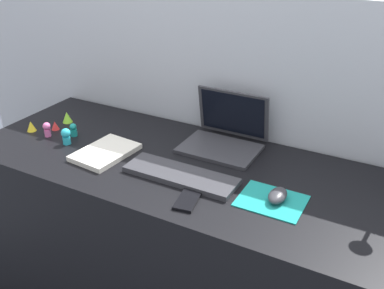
{
  "coord_description": "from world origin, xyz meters",
  "views": [
    {
      "loc": [
        0.69,
        -1.23,
        1.55
      ],
      "look_at": [
        0.02,
        0.0,
        0.83
      ],
      "focal_mm": 41.02,
      "sensor_mm": 36.0,
      "label": 1
    }
  ],
  "objects_px": {
    "toy_figurine_pink": "(47,129)",
    "toy_figurine_red": "(55,125)",
    "keyboard": "(181,175)",
    "mouse": "(278,196)",
    "laptop": "(226,133)",
    "notebook_pad": "(105,152)",
    "cell_phone": "(188,199)",
    "toy_figurine_lime": "(67,117)",
    "toy_figurine_yellow": "(31,126)",
    "toy_figurine_teal": "(73,130)",
    "toy_figurine_cyan": "(66,136)"
  },
  "relations": [
    {
      "from": "toy_figurine_pink",
      "to": "toy_figurine_red",
      "type": "height_order",
      "value": "toy_figurine_pink"
    },
    {
      "from": "keyboard",
      "to": "mouse",
      "type": "height_order",
      "value": "mouse"
    },
    {
      "from": "laptop",
      "to": "notebook_pad",
      "type": "bearing_deg",
      "value": -141.64
    },
    {
      "from": "cell_phone",
      "to": "notebook_pad",
      "type": "xyz_separation_m",
      "value": [
        -0.43,
        0.12,
        0.01
      ]
    },
    {
      "from": "toy_figurine_lime",
      "to": "toy_figurine_red",
      "type": "relative_size",
      "value": 1.29
    },
    {
      "from": "toy_figurine_yellow",
      "to": "notebook_pad",
      "type": "bearing_deg",
      "value": -2.79
    },
    {
      "from": "toy_figurine_lime",
      "to": "notebook_pad",
      "type": "bearing_deg",
      "value": -25.41
    },
    {
      "from": "mouse",
      "to": "toy_figurine_pink",
      "type": "xyz_separation_m",
      "value": [
        -1.0,
        0.0,
        0.01
      ]
    },
    {
      "from": "toy_figurine_pink",
      "to": "toy_figurine_red",
      "type": "xyz_separation_m",
      "value": [
        -0.02,
        0.07,
        -0.01
      ]
    },
    {
      "from": "laptop",
      "to": "toy_figurine_yellow",
      "type": "bearing_deg",
      "value": -160.76
    },
    {
      "from": "keyboard",
      "to": "toy_figurine_teal",
      "type": "height_order",
      "value": "toy_figurine_teal"
    },
    {
      "from": "keyboard",
      "to": "toy_figurine_teal",
      "type": "xyz_separation_m",
      "value": [
        -0.56,
        0.08,
        0.02
      ]
    },
    {
      "from": "toy_figurine_lime",
      "to": "toy_figurine_teal",
      "type": "distance_m",
      "value": 0.15
    },
    {
      "from": "cell_phone",
      "to": "notebook_pad",
      "type": "relative_size",
      "value": 0.53
    },
    {
      "from": "mouse",
      "to": "cell_phone",
      "type": "bearing_deg",
      "value": -151.84
    },
    {
      "from": "cell_phone",
      "to": "toy_figurine_cyan",
      "type": "distance_m",
      "value": 0.64
    },
    {
      "from": "cell_phone",
      "to": "toy_figurine_yellow",
      "type": "xyz_separation_m",
      "value": [
        -0.85,
        0.14,
        0.02
      ]
    },
    {
      "from": "notebook_pad",
      "to": "toy_figurine_cyan",
      "type": "xyz_separation_m",
      "value": [
        -0.2,
        -0.0,
        0.03
      ]
    },
    {
      "from": "laptop",
      "to": "toy_figurine_lime",
      "type": "height_order",
      "value": "laptop"
    },
    {
      "from": "toy_figurine_yellow",
      "to": "toy_figurine_teal",
      "type": "bearing_deg",
      "value": 14.21
    },
    {
      "from": "toy_figurine_teal",
      "to": "toy_figurine_red",
      "type": "relative_size",
      "value": 1.47
    },
    {
      "from": "cell_phone",
      "to": "toy_figurine_teal",
      "type": "distance_m",
      "value": 0.68
    },
    {
      "from": "toy_figurine_teal",
      "to": "laptop",
      "type": "bearing_deg",
      "value": 20.81
    },
    {
      "from": "toy_figurine_lime",
      "to": "laptop",
      "type": "bearing_deg",
      "value": 10.46
    },
    {
      "from": "notebook_pad",
      "to": "toy_figurine_yellow",
      "type": "distance_m",
      "value": 0.42
    },
    {
      "from": "laptop",
      "to": "mouse",
      "type": "xyz_separation_m",
      "value": [
        0.31,
        -0.28,
        -0.03
      ]
    },
    {
      "from": "toy_figurine_cyan",
      "to": "toy_figurine_red",
      "type": "height_order",
      "value": "toy_figurine_cyan"
    },
    {
      "from": "notebook_pad",
      "to": "toy_figurine_teal",
      "type": "distance_m",
      "value": 0.23
    },
    {
      "from": "mouse",
      "to": "toy_figurine_cyan",
      "type": "relative_size",
      "value": 1.43
    },
    {
      "from": "toy_figurine_pink",
      "to": "notebook_pad",
      "type": "bearing_deg",
      "value": -2.76
    },
    {
      "from": "toy_figurine_yellow",
      "to": "toy_figurine_red",
      "type": "xyz_separation_m",
      "value": [
        0.08,
        0.06,
        -0.0
      ]
    },
    {
      "from": "toy_figurine_cyan",
      "to": "toy_figurine_pink",
      "type": "bearing_deg",
      "value": 172.52
    },
    {
      "from": "laptop",
      "to": "cell_phone",
      "type": "relative_size",
      "value": 2.34
    },
    {
      "from": "notebook_pad",
      "to": "toy_figurine_red",
      "type": "bearing_deg",
      "value": 171.69
    },
    {
      "from": "toy_figurine_teal",
      "to": "notebook_pad",
      "type": "bearing_deg",
      "value": -17.4
    },
    {
      "from": "mouse",
      "to": "cell_phone",
      "type": "height_order",
      "value": "mouse"
    },
    {
      "from": "cell_phone",
      "to": "toy_figurine_yellow",
      "type": "height_order",
      "value": "toy_figurine_yellow"
    },
    {
      "from": "keyboard",
      "to": "toy_figurine_red",
      "type": "relative_size",
      "value": 10.85
    },
    {
      "from": "laptop",
      "to": "toy_figurine_teal",
      "type": "relative_size",
      "value": 5.38
    },
    {
      "from": "laptop",
      "to": "toy_figurine_cyan",
      "type": "relative_size",
      "value": 4.46
    },
    {
      "from": "keyboard",
      "to": "toy_figurine_cyan",
      "type": "xyz_separation_m",
      "value": [
        -0.54,
        0.01,
        0.03
      ]
    },
    {
      "from": "cell_phone",
      "to": "toy_figurine_pink",
      "type": "height_order",
      "value": "toy_figurine_pink"
    },
    {
      "from": "laptop",
      "to": "toy_figurine_teal",
      "type": "xyz_separation_m",
      "value": [
        -0.59,
        -0.23,
        -0.03
      ]
    },
    {
      "from": "cell_phone",
      "to": "toy_figurine_lime",
      "type": "height_order",
      "value": "toy_figurine_lime"
    },
    {
      "from": "notebook_pad",
      "to": "toy_figurine_cyan",
      "type": "bearing_deg",
      "value": -174.68
    },
    {
      "from": "laptop",
      "to": "notebook_pad",
      "type": "distance_m",
      "value": 0.48
    },
    {
      "from": "keyboard",
      "to": "cell_phone",
      "type": "bearing_deg",
      "value": -50.69
    },
    {
      "from": "mouse",
      "to": "cell_phone",
      "type": "distance_m",
      "value": 0.29
    },
    {
      "from": "cell_phone",
      "to": "toy_figurine_pink",
      "type": "relative_size",
      "value": 2.08
    },
    {
      "from": "toy_figurine_red",
      "to": "keyboard",
      "type": "bearing_deg",
      "value": -7.58
    }
  ]
}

